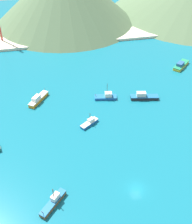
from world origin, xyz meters
The scene contains 8 objects.
ground centered at (0.00, 30.00, -0.25)m, with size 260.00×280.00×0.50m.
fishing_boat_2 centered at (15.16, 37.69, 0.95)m, with size 10.44×4.48×2.76m.
fishing_boat_3 centered at (38.89, 57.04, 0.92)m, with size 9.83×9.34×2.53m.
fishing_boat_4 centered at (1.90, 40.70, 0.83)m, with size 8.40×4.12×6.31m.
fishing_boat_6 centered at (-22.52, 44.03, 0.97)m, with size 7.71×9.52×2.82m.
fishing_boat_7 centered at (-21.05, -0.17, 0.88)m, with size 7.17×7.61×5.39m.
fishing_boat_8 centered at (-6.84, 27.52, 0.71)m, with size 6.60×5.40×4.35m.
beach_strip centered at (0.00, 95.26, 0.60)m, with size 247.00×14.39×1.20m, color beige.
Camera 1 is at (-19.46, -42.38, 60.22)m, focal length 45.81 mm.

